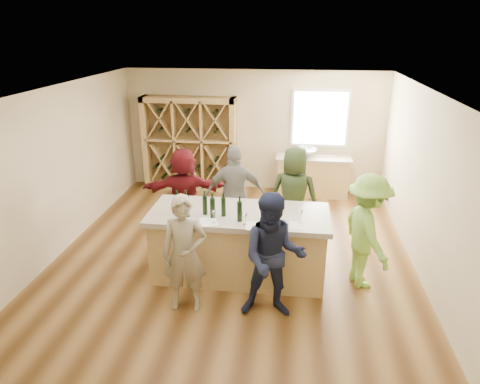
# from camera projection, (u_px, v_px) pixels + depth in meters

# --- Properties ---
(floor) EXTENTS (6.00, 7.00, 0.10)m
(floor) POSITION_uv_depth(u_px,v_px,m) (233.00, 261.00, 7.30)
(floor) COLOR brown
(floor) RESTS_ON ground
(ceiling) EXTENTS (6.00, 7.00, 0.10)m
(ceiling) POSITION_uv_depth(u_px,v_px,m) (231.00, 88.00, 6.25)
(ceiling) COLOR white
(ceiling) RESTS_ON ground
(wall_back) EXTENTS (6.00, 0.10, 2.80)m
(wall_back) POSITION_uv_depth(u_px,v_px,m) (254.00, 131.00, 10.05)
(wall_back) COLOR beige
(wall_back) RESTS_ON ground
(wall_front) EXTENTS (6.00, 0.10, 2.80)m
(wall_front) POSITION_uv_depth(u_px,v_px,m) (169.00, 328.00, 3.49)
(wall_front) COLOR beige
(wall_front) RESTS_ON ground
(wall_left) EXTENTS (0.10, 7.00, 2.80)m
(wall_left) POSITION_uv_depth(u_px,v_px,m) (52.00, 174.00, 7.14)
(wall_left) COLOR beige
(wall_left) RESTS_ON ground
(wall_right) EXTENTS (0.10, 7.00, 2.80)m
(wall_right) POSITION_uv_depth(u_px,v_px,m) (433.00, 191.00, 6.41)
(wall_right) COLOR beige
(wall_right) RESTS_ON ground
(window_frame) EXTENTS (1.30, 0.06, 1.30)m
(window_frame) POSITION_uv_depth(u_px,v_px,m) (320.00, 118.00, 9.67)
(window_frame) COLOR white
(window_frame) RESTS_ON wall_back
(window_pane) EXTENTS (1.18, 0.01, 1.18)m
(window_pane) POSITION_uv_depth(u_px,v_px,m) (320.00, 119.00, 9.64)
(window_pane) COLOR white
(window_pane) RESTS_ON wall_back
(wine_rack) EXTENTS (2.20, 0.45, 2.20)m
(wine_rack) POSITION_uv_depth(u_px,v_px,m) (190.00, 144.00, 10.08)
(wine_rack) COLOR tan
(wine_rack) RESTS_ON floor
(back_counter_base) EXTENTS (1.60, 0.58, 0.86)m
(back_counter_base) POSITION_uv_depth(u_px,v_px,m) (312.00, 177.00, 9.91)
(back_counter_base) COLOR tan
(back_counter_base) RESTS_ON floor
(back_counter_top) EXTENTS (1.70, 0.62, 0.06)m
(back_counter_top) POSITION_uv_depth(u_px,v_px,m) (313.00, 158.00, 9.75)
(back_counter_top) COLOR #A49886
(back_counter_top) RESTS_ON back_counter_base
(sink) EXTENTS (0.54, 0.54, 0.19)m
(sink) POSITION_uv_depth(u_px,v_px,m) (305.00, 152.00, 9.73)
(sink) COLOR silver
(sink) RESTS_ON back_counter_top
(faucet) EXTENTS (0.02, 0.02, 0.30)m
(faucet) POSITION_uv_depth(u_px,v_px,m) (305.00, 148.00, 9.87)
(faucet) COLOR silver
(faucet) RESTS_ON back_counter_top
(tasting_counter_base) EXTENTS (2.60, 1.00, 1.00)m
(tasting_counter_base) POSITION_uv_depth(u_px,v_px,m) (239.00, 246.00, 6.66)
(tasting_counter_base) COLOR tan
(tasting_counter_base) RESTS_ON floor
(tasting_counter_top) EXTENTS (2.72, 1.12, 0.08)m
(tasting_counter_top) POSITION_uv_depth(u_px,v_px,m) (239.00, 215.00, 6.46)
(tasting_counter_top) COLOR #A49886
(tasting_counter_top) RESTS_ON tasting_counter_base
(wine_bottle_a) EXTENTS (0.08, 0.08, 0.29)m
(wine_bottle_a) POSITION_uv_depth(u_px,v_px,m) (177.00, 205.00, 6.35)
(wine_bottle_a) COLOR black
(wine_bottle_a) RESTS_ON tasting_counter_top
(wine_bottle_b) EXTENTS (0.09, 0.09, 0.33)m
(wine_bottle_b) POSITION_uv_depth(u_px,v_px,m) (186.00, 207.00, 6.23)
(wine_bottle_b) COLOR black
(wine_bottle_b) RESTS_ON tasting_counter_top
(wine_bottle_c) EXTENTS (0.09, 0.09, 0.29)m
(wine_bottle_c) POSITION_uv_depth(u_px,v_px,m) (205.00, 205.00, 6.33)
(wine_bottle_c) COLOR black
(wine_bottle_c) RESTS_ON tasting_counter_top
(wine_bottle_d) EXTENTS (0.08, 0.08, 0.30)m
(wine_bottle_d) POSITION_uv_depth(u_px,v_px,m) (213.00, 208.00, 6.22)
(wine_bottle_d) COLOR black
(wine_bottle_d) RESTS_ON tasting_counter_top
(wine_bottle_e) EXTENTS (0.09, 0.09, 0.29)m
(wine_bottle_e) POSITION_uv_depth(u_px,v_px,m) (224.00, 207.00, 6.27)
(wine_bottle_e) COLOR black
(wine_bottle_e) RESTS_ON tasting_counter_top
(wine_glass_a) EXTENTS (0.09, 0.09, 0.18)m
(wine_glass_a) POSITION_uv_depth(u_px,v_px,m) (214.00, 217.00, 6.06)
(wine_glass_a) COLOR white
(wine_glass_a) RESTS_ON tasting_counter_top
(wine_glass_b) EXTENTS (0.07, 0.07, 0.16)m
(wine_glass_b) POSITION_uv_depth(u_px,v_px,m) (245.00, 219.00, 6.02)
(wine_glass_b) COLOR white
(wine_glass_b) RESTS_ON tasting_counter_top
(wine_glass_d) EXTENTS (0.09, 0.09, 0.20)m
(wine_glass_d) POSITION_uv_depth(u_px,v_px,m) (269.00, 211.00, 6.23)
(wine_glass_d) COLOR white
(wine_glass_d) RESTS_ON tasting_counter_top
(wine_glass_e) EXTENTS (0.08, 0.08, 0.20)m
(wine_glass_e) POSITION_uv_depth(u_px,v_px,m) (300.00, 217.00, 6.07)
(wine_glass_e) COLOR white
(wine_glass_e) RESTS_ON tasting_counter_top
(tasting_menu_a) EXTENTS (0.33, 0.38, 0.00)m
(tasting_menu_a) POSITION_uv_depth(u_px,v_px,m) (209.00, 222.00, 6.14)
(tasting_menu_a) COLOR white
(tasting_menu_a) RESTS_ON tasting_counter_top
(tasting_menu_b) EXTENTS (0.25, 0.30, 0.00)m
(tasting_menu_b) POSITION_uv_depth(u_px,v_px,m) (252.00, 226.00, 6.01)
(tasting_menu_b) COLOR white
(tasting_menu_b) RESTS_ON tasting_counter_top
(tasting_menu_c) EXTENTS (0.20, 0.27, 0.00)m
(tasting_menu_c) POSITION_uv_depth(u_px,v_px,m) (297.00, 225.00, 6.02)
(tasting_menu_c) COLOR white
(tasting_menu_c) RESTS_ON tasting_counter_top
(person_near_left) EXTENTS (0.66, 0.52, 1.68)m
(person_near_left) POSITION_uv_depth(u_px,v_px,m) (185.00, 254.00, 5.75)
(person_near_left) COLOR gray
(person_near_left) RESTS_ON floor
(person_near_right) EXTENTS (0.89, 0.53, 1.77)m
(person_near_right) POSITION_uv_depth(u_px,v_px,m) (274.00, 257.00, 5.59)
(person_near_right) COLOR #191E38
(person_near_right) RESTS_ON floor
(person_server) EXTENTS (0.86, 1.25, 1.76)m
(person_server) POSITION_uv_depth(u_px,v_px,m) (367.00, 232.00, 6.28)
(person_server) COLOR #8CC64C
(person_server) RESTS_ON floor
(person_far_mid) EXTENTS (1.12, 0.68, 1.80)m
(person_far_mid) POSITION_uv_depth(u_px,v_px,m) (235.00, 194.00, 7.63)
(person_far_mid) COLOR slate
(person_far_mid) RESTS_ON floor
(person_far_right) EXTENTS (0.97, 0.73, 1.79)m
(person_far_right) POSITION_uv_depth(u_px,v_px,m) (294.00, 196.00, 7.58)
(person_far_right) COLOR #263319
(person_far_right) RESTS_ON floor
(person_far_left) EXTENTS (1.64, 0.83, 1.69)m
(person_far_left) POSITION_uv_depth(u_px,v_px,m) (184.00, 192.00, 7.87)
(person_far_left) COLOR #590F14
(person_far_left) RESTS_ON floor
(wine_bottle_f) EXTENTS (0.07, 0.07, 0.30)m
(wine_bottle_f) POSITION_uv_depth(u_px,v_px,m) (240.00, 211.00, 6.11)
(wine_bottle_f) COLOR black
(wine_bottle_f) RESTS_ON tasting_counter_top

